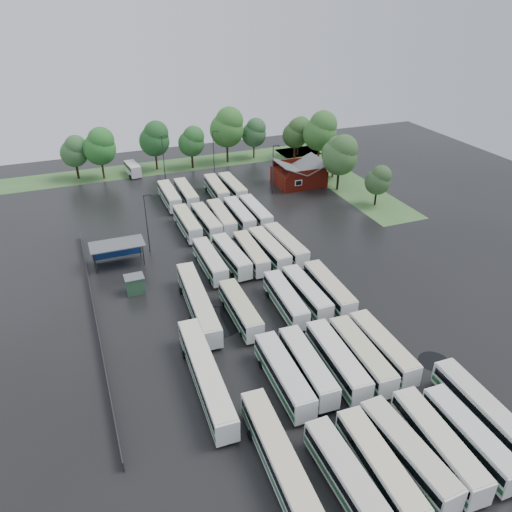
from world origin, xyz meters
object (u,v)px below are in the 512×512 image
object	(u,v)px
minibus	(133,169)
artic_bus_west_a	(283,468)
brick_building	(299,176)
artic_bus_east	(498,425)

from	to	relation	value
minibus	artic_bus_west_a	bearing A→B (deg)	-97.14
brick_building	artic_bus_east	world-z (taller)	brick_building
minibus	artic_bus_east	bearing A→B (deg)	-83.62
artic_bus_west_a	artic_bus_east	distance (m)	21.33
artic_bus_east	minibus	world-z (taller)	artic_bus_east
brick_building	artic_bus_east	distance (m)	70.02
minibus	brick_building	bearing A→B (deg)	-37.02
brick_building	minibus	size ratio (longest dim) A/B	1.57
artic_bus_east	minibus	xyz separation A→B (m)	(-20.41, 87.99, -0.22)
brick_building	artic_bus_east	size ratio (longest dim) A/B	0.60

